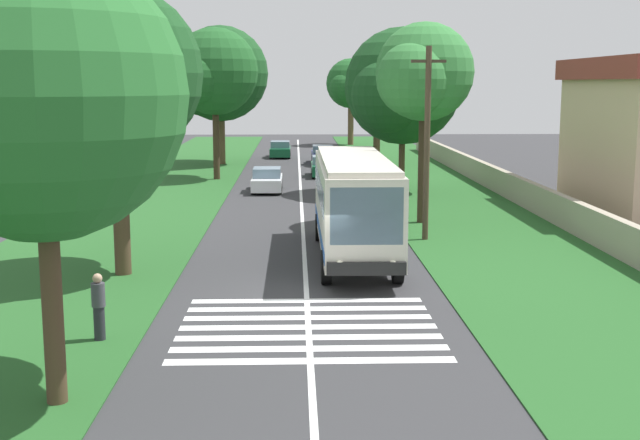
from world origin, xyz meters
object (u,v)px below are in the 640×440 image
Objects in this scene: roadside_tree_left_0 at (218,77)px; roadside_tree_right_3 at (375,89)px; roadside_tree_left_1 at (111,79)px; trailing_car_2 at (323,155)px; roadside_tree_left_3 at (213,74)px; coach_bus at (354,200)px; trailing_car_3 at (280,150)px; roadside_tree_right_1 at (421,75)px; trailing_car_1 at (324,167)px; pedestrian at (99,306)px; roadside_tree_left_2 at (41,103)px; roadside_tree_right_0 at (400,89)px; roadside_tree_right_2 at (350,85)px; utility_pole at (427,141)px; trailing_car_0 at (267,180)px.

roadside_tree_right_3 is (0.26, -12.38, -0.97)m from roadside_tree_left_0.
roadside_tree_left_1 is at bearing 162.32° from roadside_tree_right_3.
roadside_tree_left_3 is at bearing 146.17° from trailing_car_2.
coach_bus is 36.95m from trailing_car_2.
trailing_car_3 is 0.40× the size of roadside_tree_left_0.
roadside_tree_right_1 is (-29.33, -3.42, 6.05)m from trailing_car_2.
trailing_car_3 is 35.70m from roadside_tree_right_1.
coach_bus is 2.60× the size of trailing_car_1.
pedestrian is at bearing -179.26° from roadside_tree_left_3.
coach_bus is at bearing -179.76° from trailing_car_1.
roadside_tree_left_0 is 1.21× the size of roadside_tree_left_2.
roadside_tree_right_1 is at bearing -168.60° from trailing_car_3.
roadside_tree_right_2 is at bearing 0.55° from roadside_tree_right_0.
roadside_tree_left_1 is 15.34m from roadside_tree_right_1.
pedestrian is at bearing 144.19° from coach_bus.
utility_pole reaches higher than pedestrian.
trailing_car_3 is 10.96m from roadside_tree_right_3.
roadside_tree_left_3 is at bearing 0.67° from roadside_tree_left_2.
trailing_car_2 is at bearing -0.17° from coach_bus.
roadside_tree_left_0 is 34.58m from utility_pole.
roadside_tree_right_0 is at bearing -162.77° from trailing_car_3.
roadside_tree_right_2 is at bearing -0.05° from roadside_tree_right_1.
roadside_tree_right_0 is at bearing -12.14° from coach_bus.
trailing_car_2 is 33.82m from utility_pole.
utility_pole is (5.84, -11.28, -2.41)m from roadside_tree_left_1.
utility_pole is (-38.66, -6.61, 3.41)m from trailing_car_3.
roadside_tree_right_3 is at bearing -6.66° from coach_bus.
trailing_car_3 is at bearing 9.70° from utility_pole.
trailing_car_3 is at bearing 154.46° from roadside_tree_right_2.
roadside_tree_right_0 reaches higher than utility_pole.
roadside_tree_right_1 is (10.02, -11.62, 0.23)m from roadside_tree_left_1.
utility_pole is (-23.76, -3.31, 3.41)m from trailing_car_1.
roadside_tree_left_1 is 0.95× the size of roadside_tree_left_3.
trailing_car_3 is 56.03m from roadside_tree_left_2.
trailing_car_0 is 33.32m from roadside_tree_left_2.
roadside_tree_left_3 is 15.86m from roadside_tree_right_3.
trailing_car_2 is 30.14m from roadside_tree_right_1.
roadside_tree_left_3 is at bearing 166.14° from trailing_car_3.
roadside_tree_left_0 reaches higher than roadside_tree_right_0.
roadside_tree_left_1 is (-29.60, 7.97, 5.82)m from trailing_car_1.
pedestrian is (-51.82, 3.61, 0.24)m from trailing_car_3.
coach_bus is 42.24m from trailing_car_3.
trailing_car_0 is 18.44m from roadside_tree_left_0.
roadside_tree_left_2 is at bearing 170.38° from trailing_car_1.
roadside_tree_right_2 is (29.54, -3.69, 5.54)m from trailing_car_1.
roadside_tree_left_0 is at bearing 3.65° from roadside_tree_left_3.
roadside_tree_left_3 is (-16.49, 4.07, 6.31)m from trailing_car_3.
roadside_tree_right_0 reaches higher than trailing_car_2.
roadside_tree_right_2 is (14.64, -6.99, 5.54)m from trailing_car_3.
coach_bus is 5.06m from utility_pole.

